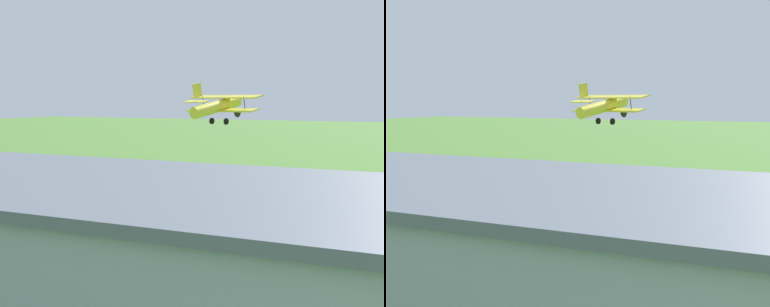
% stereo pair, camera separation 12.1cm
% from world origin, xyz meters
% --- Properties ---
extents(ground_plane, '(400.00, 400.00, 0.00)m').
position_xyz_m(ground_plane, '(0.00, 0.00, 0.00)').
color(ground_plane, '#47752D').
extents(hangar, '(31.24, 13.20, 6.73)m').
position_xyz_m(hangar, '(-5.89, 39.97, 3.38)').
color(hangar, '#99A3AD').
rests_on(hangar, ground_plane).
extents(biplane, '(8.72, 7.50, 4.09)m').
position_xyz_m(biplane, '(4.05, 3.83, 8.92)').
color(biplane, yellow).
extents(person_at_fence_line, '(0.51, 0.51, 1.56)m').
position_xyz_m(person_at_fence_line, '(4.97, 24.10, 0.77)').
color(person_at_fence_line, orange).
rests_on(person_at_fence_line, ground_plane).
extents(person_crossing_taxiway, '(0.50, 0.50, 1.58)m').
position_xyz_m(person_crossing_taxiway, '(9.83, 26.23, 0.78)').
color(person_crossing_taxiway, orange).
rests_on(person_crossing_taxiway, ground_plane).
extents(person_by_parked_cars, '(0.52, 0.52, 1.56)m').
position_xyz_m(person_by_parked_cars, '(10.24, 24.32, 0.77)').
color(person_by_parked_cars, orange).
rests_on(person_by_parked_cars, ground_plane).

